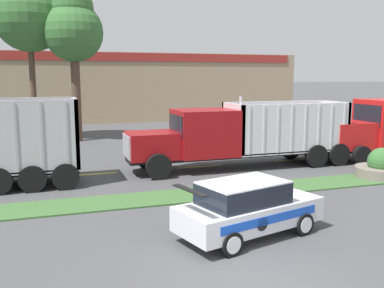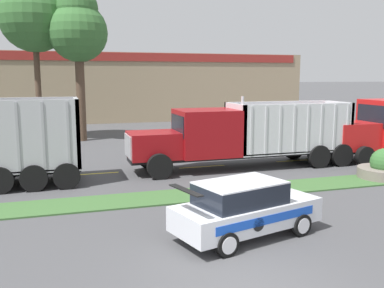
% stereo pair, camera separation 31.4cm
% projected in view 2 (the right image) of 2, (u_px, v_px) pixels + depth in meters
% --- Properties ---
extents(ground_plane, '(600.00, 600.00, 0.00)m').
position_uv_depth(ground_plane, '(243.00, 282.00, 9.47)').
color(ground_plane, '#474749').
extents(grass_verge, '(120.00, 1.86, 0.06)m').
position_uv_depth(grass_verge, '(167.00, 197.00, 16.04)').
color(grass_verge, '#3D6633').
rests_on(grass_verge, ground_plane).
extents(centre_line_4, '(2.40, 0.14, 0.01)m').
position_uv_depth(centre_line_4, '(93.00, 174.00, 20.01)').
color(centre_line_4, yellow).
rests_on(centre_line_4, ground_plane).
extents(centre_line_5, '(2.40, 0.14, 0.01)m').
position_uv_depth(centre_line_5, '(202.00, 167.00, 21.59)').
color(centre_line_5, yellow).
rests_on(centre_line_5, ground_plane).
extents(centre_line_6, '(2.40, 0.14, 0.01)m').
position_uv_depth(centre_line_6, '(296.00, 160.00, 23.17)').
color(centre_line_6, yellow).
rests_on(centre_line_6, ground_plane).
extents(centre_line_7, '(2.40, 0.14, 0.01)m').
position_uv_depth(centre_line_7, '(379.00, 155.00, 24.75)').
color(centre_line_7, yellow).
rests_on(centre_line_7, ground_plane).
extents(dump_truck_far_right, '(11.26, 2.75, 3.60)m').
position_uv_depth(dump_truck_far_right, '(225.00, 137.00, 20.90)').
color(dump_truck_far_right, black).
rests_on(dump_truck_far_right, ground_plane).
extents(rally_car, '(4.58, 2.80, 1.66)m').
position_uv_depth(rally_car, '(245.00, 208.00, 12.04)').
color(rally_car, silver).
rests_on(rally_car, ground_plane).
extents(stone_planter, '(2.28, 2.28, 1.37)m').
position_uv_depth(stone_planter, '(384.00, 169.00, 18.99)').
color(stone_planter, slate).
rests_on(stone_planter, ground_plane).
extents(store_building_backdrop, '(36.36, 12.10, 6.81)m').
position_uv_depth(store_building_backdrop, '(126.00, 86.00, 47.22)').
color(store_building_backdrop, '#9E896B').
rests_on(store_building_backdrop, ground_plane).
extents(tree_behind_centre, '(4.84, 4.84, 12.21)m').
position_uv_depth(tree_behind_centre, '(34.00, 10.00, 29.49)').
color(tree_behind_centre, brown).
rests_on(tree_behind_centre, ground_plane).
extents(tree_behind_right, '(4.01, 4.01, 10.50)m').
position_uv_depth(tree_behind_right, '(78.00, 28.00, 29.18)').
color(tree_behind_right, brown).
rests_on(tree_behind_right, ground_plane).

